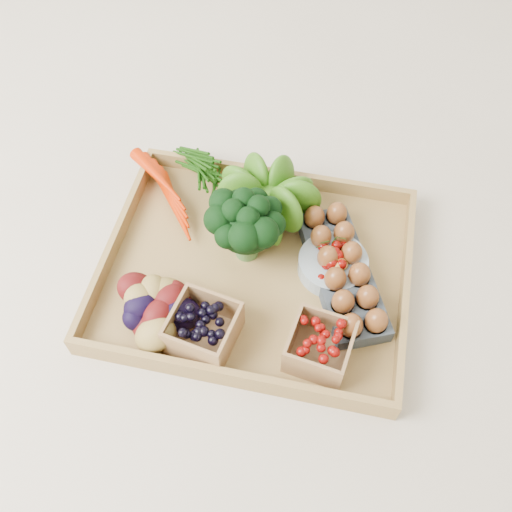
% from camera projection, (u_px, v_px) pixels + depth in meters
% --- Properties ---
extents(ground, '(4.00, 4.00, 0.00)m').
position_uv_depth(ground, '(256.00, 274.00, 1.06)').
color(ground, beige).
rests_on(ground, ground).
extents(tray, '(0.55, 0.45, 0.01)m').
position_uv_depth(tray, '(256.00, 272.00, 1.06)').
color(tray, '#9F7C42').
rests_on(tray, ground).
extents(carrots, '(0.18, 0.13, 0.04)m').
position_uv_depth(carrots, '(169.00, 192.00, 1.13)').
color(carrots, '#C42400').
rests_on(carrots, tray).
extents(lettuce, '(0.13, 0.13, 0.13)m').
position_uv_depth(lettuce, '(268.00, 194.00, 1.07)').
color(lettuce, '#23520C').
rests_on(lettuce, tray).
extents(broccoli, '(0.14, 0.14, 0.11)m').
position_uv_depth(broccoli, '(246.00, 235.00, 1.03)').
color(broccoli, black).
rests_on(broccoli, tray).
extents(cherry_bowl, '(0.13, 0.13, 0.03)m').
position_uv_depth(cherry_bowl, '(333.00, 265.00, 1.04)').
color(cherry_bowl, '#8C9EA5').
rests_on(cherry_bowl, tray).
extents(egg_carton, '(0.20, 0.29, 0.03)m').
position_uv_depth(egg_carton, '(342.00, 274.00, 1.03)').
color(egg_carton, '#3B444B').
rests_on(egg_carton, tray).
extents(potatoes, '(0.16, 0.16, 0.09)m').
position_uv_depth(potatoes, '(155.00, 302.00, 0.96)').
color(potatoes, '#430A0B').
rests_on(potatoes, tray).
extents(punnet_blackberry, '(0.12, 0.12, 0.07)m').
position_uv_depth(punnet_blackberry, '(203.00, 328.00, 0.94)').
color(punnet_blackberry, black).
rests_on(punnet_blackberry, tray).
extents(punnet_raspberry, '(0.11, 0.11, 0.07)m').
position_uv_depth(punnet_raspberry, '(320.00, 346.00, 0.93)').
color(punnet_raspberry, '#650604').
rests_on(punnet_raspberry, tray).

